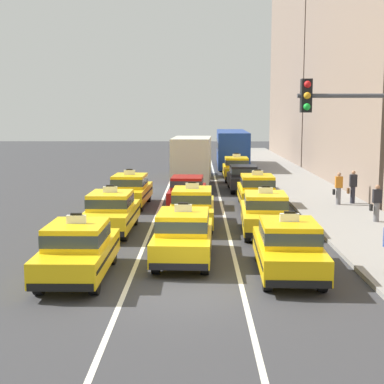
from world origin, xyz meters
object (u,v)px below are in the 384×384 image
object	(u,v)px
taxi_center_fifth	(192,165)
bus_right_sixth	(232,147)
taxi_center_second	(192,207)
taxi_right_third	(257,190)
taxi_right_fifth	(236,168)
pedestrian_trailing	(353,187)
taxi_right_second	(265,212)
sedan_center_third	(187,190)
box_truck_center_fourth	(193,160)
taxi_left_third	(130,190)
taxi_left_second	(111,211)
taxi_center_nearest	(183,235)
sedan_right_fourth	(243,177)
pedestrian_by_storefront	(338,188)
traffic_light_pole	(375,156)
pedestrian_near_crosswalk	(377,203)
taxi_right_nearest	(288,247)
taxi_left_nearest	(78,249)

from	to	relation	value
taxi_center_fifth	bus_right_sixth	size ratio (longest dim) A/B	0.41
taxi_center_second	taxi_right_third	xyz separation A→B (m)	(3.26, 5.11, 0.00)
taxi_right_fifth	pedestrian_trailing	world-z (taller)	taxi_right_fifth
taxi_right_second	pedestrian_trailing	size ratio (longest dim) A/B	2.71
sedan_center_third	box_truck_center_fourth	world-z (taller)	box_truck_center_fourth
taxi_right_second	taxi_left_third	bearing A→B (deg)	133.15
taxi_left_second	taxi_center_nearest	world-z (taller)	same
sedan_right_fourth	box_truck_center_fourth	bearing A→B (deg)	156.00
taxi_right_third	pedestrian_by_storefront	world-z (taller)	taxi_right_third
traffic_light_pole	taxi_right_second	bearing A→B (deg)	99.10
taxi_left_second	sedan_center_third	size ratio (longest dim) A/B	1.05
bus_right_sixth	pedestrian_trailing	xyz separation A→B (m)	(5.09, -20.09, -0.81)
pedestrian_trailing	traffic_light_pole	xyz separation A→B (m)	(-3.88, -15.82, 2.82)
taxi_left_second	taxi_right_third	distance (m)	9.03
taxi_center_second	sedan_center_third	xyz separation A→B (m)	(-0.32, 5.18, -0.03)
taxi_left_second	pedestrian_trailing	size ratio (longest dim) A/B	2.68
taxi_center_fifth	pedestrian_near_crosswalk	distance (m)	20.35
taxi_left_third	taxi_right_fifth	size ratio (longest dim) A/B	1.01
bus_right_sixth	pedestrian_by_storefront	xyz separation A→B (m)	(4.26, -20.47, -0.84)
taxi_center_nearest	taxi_right_nearest	size ratio (longest dim) A/B	1.00
taxi_left_nearest	taxi_left_third	size ratio (longest dim) A/B	0.99
taxi_left_third	pedestrian_trailing	bearing A→B (deg)	1.05
taxi_center_second	taxi_right_nearest	world-z (taller)	same
box_truck_center_fourth	pedestrian_by_storefront	world-z (taller)	box_truck_center_fourth
taxi_right_nearest	taxi_right_second	distance (m)	5.77
taxi_left_second	taxi_right_third	xyz separation A→B (m)	(6.51, 6.26, 0.00)
taxi_left_third	bus_right_sixth	world-z (taller)	bus_right_sixth
taxi_left_nearest	taxi_right_second	xyz separation A→B (m)	(6.16, 6.12, 0.00)
taxi_right_third	traffic_light_pole	distance (m)	15.77
sedan_right_fourth	taxi_right_fifth	world-z (taller)	taxi_right_fifth
taxi_left_nearest	pedestrian_near_crosswalk	bearing A→B (deg)	35.62
taxi_center_nearest	sedan_right_fourth	size ratio (longest dim) A/B	1.07
bus_right_sixth	traffic_light_pole	bearing A→B (deg)	-88.06
sedan_center_third	taxi_center_fifth	bearing A→B (deg)	89.64
sedan_center_third	pedestrian_near_crosswalk	world-z (taller)	pedestrian_near_crosswalk
taxi_right_nearest	taxi_right_fifth	xyz separation A→B (m)	(0.02, 23.68, 0.00)
taxi_center_fifth	taxi_right_third	xyz separation A→B (m)	(3.48, -14.09, 0.00)
taxi_right_fifth	pedestrian_trailing	distance (m)	12.29
box_truck_center_fourth	taxi_right_fifth	distance (m)	5.12
taxi_center_second	taxi_right_second	distance (m)	3.21
taxi_right_third	bus_right_sixth	distance (m)	20.49
pedestrian_near_crosswalk	pedestrian_trailing	distance (m)	4.94
bus_right_sixth	pedestrian_near_crosswalk	bearing A→B (deg)	-79.19
taxi_center_nearest	pedestrian_by_storefront	size ratio (longest dim) A/B	2.80
taxi_left_second	taxi_center_fifth	distance (m)	20.57
box_truck_center_fourth	traffic_light_pole	distance (m)	23.45
taxi_left_nearest	box_truck_center_fourth	bearing A→B (deg)	81.17
taxi_center_fifth	sedan_right_fourth	size ratio (longest dim) A/B	1.07
pedestrian_trailing	traffic_light_pole	bearing A→B (deg)	-103.77
taxi_left_third	sedan_right_fourth	size ratio (longest dim) A/B	1.07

